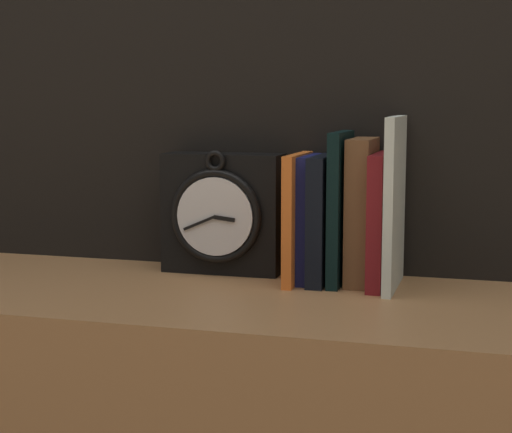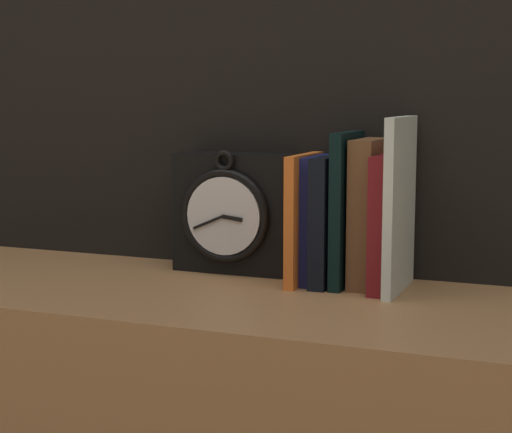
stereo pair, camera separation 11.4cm
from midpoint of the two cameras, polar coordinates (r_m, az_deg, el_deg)
clock at (r=1.31m, az=0.97°, el=0.23°), size 0.18×0.08×0.19m
book_slot0_orange at (r=1.24m, az=5.87°, el=-0.15°), size 0.01×0.13×0.19m
book_slot1_navy at (r=1.25m, az=6.67°, el=-0.18°), size 0.01×0.11×0.18m
book_slot2_black at (r=1.23m, az=7.55°, el=-0.26°), size 0.02×0.13×0.18m
book_slot3_black at (r=1.23m, az=8.73°, el=0.48°), size 0.02×0.12×0.22m
book_slot4_brown at (r=1.23m, az=10.16°, el=0.22°), size 0.03×0.11×0.21m
book_slot5_maroon at (r=1.21m, az=11.37°, el=-0.38°), size 0.02×0.13×0.19m
book_slot6_white at (r=1.20m, az=12.28°, el=0.75°), size 0.01×0.15×0.24m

